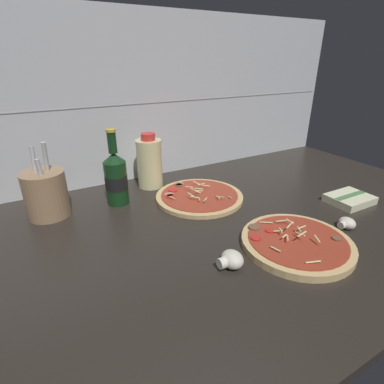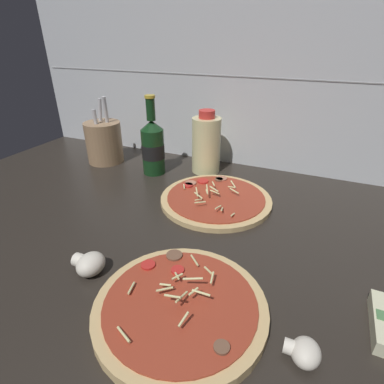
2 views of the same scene
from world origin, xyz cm
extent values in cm
cube|color=#28231E|center=(0.00, 0.00, 1.25)|extent=(160.00, 90.00, 2.50)
cube|color=silver|center=(0.00, 45.50, 30.00)|extent=(160.00, 1.00, 60.00)
cube|color=gray|center=(0.00, 44.95, 30.00)|extent=(156.80, 0.16, 0.30)
cylinder|color=tan|center=(5.67, -17.74, 3.40)|extent=(26.85, 26.85, 1.80)
cylinder|color=#9E3823|center=(5.67, -17.74, 4.45)|extent=(23.62, 23.62, 0.30)
cylinder|color=brown|center=(0.02, -8.51, 4.80)|extent=(2.99, 2.99, 0.40)
cylinder|color=red|center=(-3.06, -12.70, 4.80)|extent=(2.52, 2.52, 0.40)
cylinder|color=brown|center=(13.91, -22.48, 4.80)|extent=(2.18, 2.18, 0.40)
cylinder|color=red|center=(2.29, -11.78, 4.80)|extent=(2.27, 2.27, 0.40)
cylinder|color=beige|center=(4.05, -8.50, 5.03)|extent=(2.62, 2.71, 0.74)
cylinder|color=beige|center=(8.48, -16.28, 6.31)|extent=(2.91, 0.49, 0.42)
cylinder|color=beige|center=(3.13, -13.72, 5.47)|extent=(1.76, 1.96, 1.00)
cylinder|color=beige|center=(5.17, -19.17, 6.96)|extent=(2.78, 0.37, 0.96)
cylinder|color=beige|center=(-2.48, -18.78, 5.13)|extent=(0.89, 2.56, 0.43)
cylinder|color=beige|center=(2.44, -16.50, 5.73)|extent=(1.87, 0.76, 0.44)
cylinder|color=beige|center=(3.47, -14.25, 5.91)|extent=(1.31, 1.99, 0.41)
cylinder|color=beige|center=(7.96, -21.45, 6.03)|extent=(0.85, 2.35, 1.10)
cylinder|color=beige|center=(7.30, -16.47, 6.28)|extent=(1.05, 1.94, 0.44)
cylinder|color=beige|center=(7.41, -10.49, 5.53)|extent=(2.19, 2.09, 1.06)
cylinder|color=beige|center=(8.76, -12.20, 5.88)|extent=(0.76, 2.32, 0.72)
cylinder|color=beige|center=(6.03, -17.98, 6.08)|extent=(0.70, 3.25, 1.17)
cylinder|color=beige|center=(6.29, -14.36, 6.61)|extent=(3.20, 1.29, 0.83)
cylinder|color=beige|center=(2.74, -17.27, 5.62)|extent=(2.20, 2.22, 0.65)
cylinder|color=beige|center=(1.23, -26.17, 5.04)|extent=(3.10, 1.75, 0.62)
cylinder|color=tan|center=(-1.08, 17.47, 3.13)|extent=(28.49, 28.49, 1.26)
cylinder|color=#9E3823|center=(-1.08, 17.47, 3.91)|extent=(25.07, 25.07, 0.30)
cylinder|color=brown|center=(-3.62, 27.14, 4.26)|extent=(2.38, 2.38, 0.40)
cylinder|color=red|center=(-7.42, 24.30, 4.26)|extent=(3.18, 3.18, 0.40)
cylinder|color=#B7755B|center=(-3.16, 28.04, 4.26)|extent=(3.21, 3.21, 0.40)
cylinder|color=#B7755B|center=(-10.09, 21.63, 4.26)|extent=(3.13, 3.13, 0.40)
cylinder|color=red|center=(-10.20, 20.17, 4.26)|extent=(2.77, 2.77, 0.40)
cylinder|color=beige|center=(3.00, 19.95, 5.31)|extent=(2.73, 1.09, 0.92)
cylinder|color=beige|center=(2.79, 10.76, 4.87)|extent=(0.87, 2.63, 1.11)
cylinder|color=beige|center=(5.67, 10.03, 4.48)|extent=(0.57, 1.92, 0.73)
cylinder|color=beige|center=(-3.26, 16.65, 6.25)|extent=(1.61, 2.93, 1.03)
cylinder|color=beige|center=(-1.33, 17.13, 5.43)|extent=(2.64, 0.64, 0.75)
cylinder|color=beige|center=(-2.80, 15.39, 5.99)|extent=(1.34, 1.73, 0.67)
cylinder|color=beige|center=(1.55, 23.82, 5.23)|extent=(2.16, 2.10, 1.25)
cylinder|color=beige|center=(-1.53, 17.07, 6.31)|extent=(2.74, 1.13, 0.93)
cylinder|color=beige|center=(1.76, 10.89, 5.04)|extent=(0.86, 2.55, 0.73)
cylinder|color=beige|center=(-2.83, 10.92, 5.29)|extent=(2.33, 2.13, 0.55)
cylinder|color=beige|center=(-3.05, 20.82, 5.80)|extent=(1.77, 2.66, 0.59)
cylinder|color=beige|center=(-4.66, 14.30, 5.14)|extent=(2.70, 1.26, 1.09)
cylinder|color=beige|center=(-10.49, 18.26, 4.62)|extent=(1.31, 1.91, 0.73)
cylinder|color=beige|center=(-5.35, 14.92, 5.68)|extent=(1.87, 2.84, 1.39)
cylinder|color=beige|center=(-3.97, 12.61, 4.91)|extent=(1.31, 2.02, 0.75)
cylinder|color=beige|center=(1.92, 21.26, 5.59)|extent=(2.46, 1.47, 0.99)
cylinder|color=#143819|center=(-25.16, 27.56, 9.34)|extent=(6.88, 6.88, 13.69)
cone|color=#143819|center=(-25.16, 27.56, 17.60)|extent=(6.88, 6.88, 2.82)
cylinder|color=#143819|center=(-25.16, 27.56, 22.14)|extent=(2.61, 2.61, 6.26)
cylinder|color=gold|center=(-25.16, 27.56, 25.67)|extent=(3.00, 3.00, 0.80)
cylinder|color=black|center=(-25.16, 27.56, 9.62)|extent=(6.94, 6.94, 4.38)
cylinder|color=beige|center=(-10.87, 35.33, 10.91)|extent=(8.76, 8.76, 16.82)
cylinder|color=red|center=(-10.87, 35.33, 20.46)|extent=(4.82, 4.82, 2.29)
cylinder|color=white|center=(22.26, -18.31, 4.08)|extent=(2.04, 2.04, 2.04)
ellipsoid|color=silver|center=(24.07, -18.31, 4.08)|extent=(3.84, 4.52, 3.17)
cylinder|color=white|center=(-15.03, -16.31, 4.45)|extent=(2.50, 2.50, 2.50)
ellipsoid|color=silver|center=(-12.81, -16.31, 4.45)|extent=(4.73, 5.56, 3.89)
cylinder|color=#9E7A56|center=(-45.10, 29.37, 9.20)|extent=(11.78, 11.78, 13.39)
cylinder|color=#BCBCC1|center=(-43.40, 30.27, 15.96)|extent=(2.25, 2.80, 16.25)
cylinder|color=#BCBCC1|center=(-45.24, 27.08, 14.11)|extent=(1.92, 1.31, 12.55)
cylinder|color=#BCBCC1|center=(-46.55, 30.66, 15.45)|extent=(2.64, 2.75, 15.23)
cube|color=beige|center=(39.13, -8.63, 3.70)|extent=(13.38, 10.57, 2.40)
cube|color=#4C7F4C|center=(39.13, -8.63, 4.98)|extent=(12.62, 2.03, 0.16)
camera|label=1|loc=(-46.92, -58.80, 44.89)|focal=28.00mm
camera|label=2|loc=(20.45, -47.03, 40.70)|focal=28.00mm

